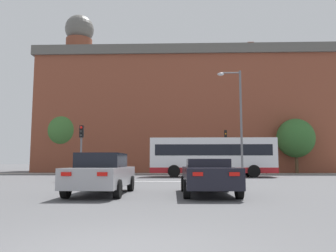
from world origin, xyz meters
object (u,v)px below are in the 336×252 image
car_roadster_right (208,176)px  bus_crossing_lead (212,156)px  street_lamp_junction (237,113)px  pedestrian_walking_west (266,163)px  pedestrian_waiting (89,164)px  traffic_light_far_right (226,145)px  pedestrian_walking_east (222,164)px  traffic_light_near_left (81,143)px  car_saloon_left (102,173)px

car_roadster_right → bus_crossing_lead: bearing=82.5°
street_lamp_junction → pedestrian_walking_west: street_lamp_junction is taller
street_lamp_junction → pedestrian_waiting: size_ratio=4.47×
car_roadster_right → traffic_light_far_right: (3.88, 22.14, 2.36)m
bus_crossing_lead → pedestrian_walking_east: bus_crossing_lead is taller
street_lamp_junction → traffic_light_far_right: bearing=86.6°
street_lamp_junction → pedestrian_waiting: street_lamp_junction is taller
bus_crossing_lead → traffic_light_near_left: (-9.25, -6.27, 0.76)m
traffic_light_far_right → pedestrian_walking_west: 4.80m
car_saloon_left → traffic_light_near_left: size_ratio=1.28×
bus_crossing_lead → traffic_light_near_left: 11.20m
car_saloon_left → traffic_light_far_right: 23.60m
pedestrian_waiting → pedestrian_walking_east: bearing=115.9°
bus_crossing_lead → pedestrian_waiting: size_ratio=5.73×
car_roadster_right → traffic_light_far_right: 22.60m
traffic_light_far_right → street_lamp_junction: size_ratio=0.57×
car_roadster_right → street_lamp_junction: bearing=73.2°
car_saloon_left → pedestrian_waiting: size_ratio=2.60×
car_saloon_left → traffic_light_near_left: traffic_light_near_left is taller
bus_crossing_lead → pedestrian_walking_west: (6.50, 7.64, -0.62)m
pedestrian_waiting → car_roadster_right: bearing=48.2°
car_roadster_right → pedestrian_waiting: bearing=114.7°
street_lamp_junction → pedestrian_waiting: bearing=143.1°
car_saloon_left → street_lamp_junction: (7.27, 11.48, 4.00)m
traffic_light_near_left → street_lamp_junction: (10.79, 2.56, 2.31)m
car_roadster_right → traffic_light_far_right: size_ratio=0.98×
car_saloon_left → pedestrian_walking_east: 23.86m
traffic_light_near_left → car_saloon_left: bearing=-68.5°
car_saloon_left → car_roadster_right: 4.03m
car_saloon_left → pedestrian_walking_west: 25.90m
traffic_light_far_right → pedestrian_walking_east: (-0.41, 0.53, -1.99)m
car_roadster_right → bus_crossing_lead: size_ratio=0.44×
car_roadster_right → pedestrian_waiting: (-10.52, 21.83, 0.36)m
bus_crossing_lead → pedestrian_walking_west: bus_crossing_lead is taller
pedestrian_walking_east → bus_crossing_lead: bearing=-77.4°
pedestrian_walking_west → pedestrian_walking_east: bearing=-103.7°
pedestrian_walking_west → street_lamp_junction: bearing=-39.4°
pedestrian_walking_east → traffic_light_near_left: bearing=-102.9°
car_saloon_left → pedestrian_waiting: 22.76m
traffic_light_near_left → traffic_light_far_right: traffic_light_far_right is taller
car_roadster_right → street_lamp_junction: street_lamp_junction is taller
traffic_light_near_left → pedestrian_walking_west: 21.06m
car_saloon_left → bus_crossing_lead: size_ratio=0.45×
car_saloon_left → pedestrian_walking_east: pedestrian_walking_east is taller
bus_crossing_lead → pedestrian_waiting: 13.93m
car_roadster_right → bus_crossing_lead: bus_crossing_lead is taller
traffic_light_near_left → pedestrian_walking_west: bearing=41.4°
traffic_light_near_left → street_lamp_junction: street_lamp_junction is taller
street_lamp_junction → pedestrian_walking_east: 11.77m
traffic_light_far_right → street_lamp_junction: bearing=-93.4°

